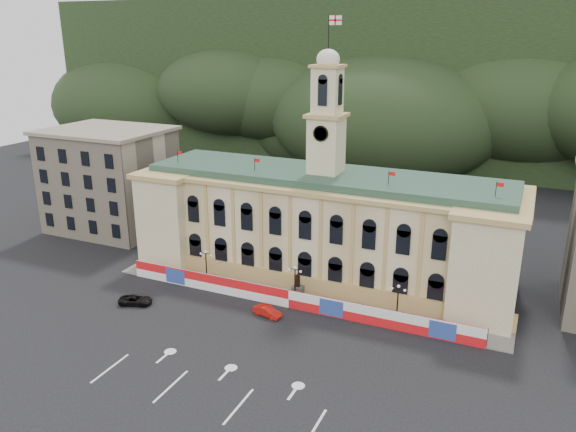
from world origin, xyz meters
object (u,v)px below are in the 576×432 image
at_px(statue, 298,290).
at_px(red_sedan, 267,311).
at_px(lamp_center, 295,281).
at_px(black_suv, 136,300).

height_order(statue, red_sedan, statue).
relative_size(statue, red_sedan, 0.89).
relative_size(statue, lamp_center, 0.72).
bearing_deg(statue, red_sedan, -104.26).
relative_size(lamp_center, black_suv, 1.06).
relative_size(lamp_center, red_sedan, 1.24).
xyz_separation_m(statue, lamp_center, (0.00, -1.00, 1.89)).
bearing_deg(black_suv, statue, -81.42).
height_order(statue, lamp_center, lamp_center).
distance_m(statue, red_sedan, 6.48).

